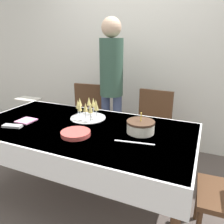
{
  "coord_description": "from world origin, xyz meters",
  "views": [
    {
      "loc": [
        0.97,
        -1.52,
        1.49
      ],
      "look_at": [
        0.23,
        0.15,
        0.89
      ],
      "focal_mm": 35.0,
      "sensor_mm": 36.0,
      "label": 1
    }
  ],
  "objects_px": {
    "birthday_cake": "(141,127)",
    "champagne_tray": "(88,109)",
    "dining_chair_far_left": "(86,118)",
    "plate_stack_main": "(76,133)",
    "high_chair": "(34,112)",
    "person_standing": "(111,78)",
    "dining_chair_far_right": "(151,128)"
  },
  "relations": [
    {
      "from": "birthday_cake",
      "to": "champagne_tray",
      "type": "relative_size",
      "value": 0.67
    },
    {
      "from": "high_chair",
      "to": "dining_chair_far_right",
      "type": "bearing_deg",
      "value": 1.01
    },
    {
      "from": "dining_chair_far_left",
      "to": "plate_stack_main",
      "type": "xyz_separation_m",
      "value": [
        0.5,
        -1.01,
        0.27
      ]
    },
    {
      "from": "champagne_tray",
      "to": "plate_stack_main",
      "type": "relative_size",
      "value": 1.45
    },
    {
      "from": "person_standing",
      "to": "high_chair",
      "type": "height_order",
      "value": "person_standing"
    },
    {
      "from": "dining_chair_far_right",
      "to": "person_standing",
      "type": "bearing_deg",
      "value": 174.83
    },
    {
      "from": "dining_chair_far_left",
      "to": "plate_stack_main",
      "type": "distance_m",
      "value": 1.16
    },
    {
      "from": "person_standing",
      "to": "high_chair",
      "type": "xyz_separation_m",
      "value": [
        -1.21,
        -0.08,
        -0.58
      ]
    },
    {
      "from": "dining_chair_far_left",
      "to": "high_chair",
      "type": "xyz_separation_m",
      "value": [
        -0.87,
        -0.03,
        -0.03
      ]
    },
    {
      "from": "champagne_tray",
      "to": "plate_stack_main",
      "type": "distance_m",
      "value": 0.42
    },
    {
      "from": "high_chair",
      "to": "champagne_tray",
      "type": "bearing_deg",
      "value": -24.74
    },
    {
      "from": "dining_chair_far_left",
      "to": "dining_chair_far_right",
      "type": "height_order",
      "value": "same"
    },
    {
      "from": "champagne_tray",
      "to": "birthday_cake",
      "type": "bearing_deg",
      "value": -13.19
    },
    {
      "from": "dining_chair_far_left",
      "to": "person_standing",
      "type": "bearing_deg",
      "value": 7.95
    },
    {
      "from": "dining_chair_far_left",
      "to": "high_chair",
      "type": "distance_m",
      "value": 0.87
    },
    {
      "from": "birthday_cake",
      "to": "plate_stack_main",
      "type": "height_order",
      "value": "birthday_cake"
    },
    {
      "from": "champagne_tray",
      "to": "high_chair",
      "type": "relative_size",
      "value": 0.48
    },
    {
      "from": "plate_stack_main",
      "to": "high_chair",
      "type": "relative_size",
      "value": 0.33
    },
    {
      "from": "birthday_cake",
      "to": "high_chair",
      "type": "relative_size",
      "value": 0.32
    },
    {
      "from": "champagne_tray",
      "to": "high_chair",
      "type": "distance_m",
      "value": 1.43
    },
    {
      "from": "dining_chair_far_right",
      "to": "high_chair",
      "type": "relative_size",
      "value": 1.33
    },
    {
      "from": "champagne_tray",
      "to": "person_standing",
      "type": "relative_size",
      "value": 0.2
    },
    {
      "from": "plate_stack_main",
      "to": "champagne_tray",
      "type": "bearing_deg",
      "value": 106.16
    },
    {
      "from": "dining_chair_far_right",
      "to": "champagne_tray",
      "type": "distance_m",
      "value": 0.85
    },
    {
      "from": "dining_chair_far_right",
      "to": "high_chair",
      "type": "distance_m",
      "value": 1.75
    },
    {
      "from": "dining_chair_far_right",
      "to": "champagne_tray",
      "type": "xyz_separation_m",
      "value": [
        -0.49,
        -0.61,
        0.35
      ]
    },
    {
      "from": "dining_chair_far_left",
      "to": "dining_chair_far_right",
      "type": "xyz_separation_m",
      "value": [
        0.88,
        0.0,
        0.0
      ]
    },
    {
      "from": "dining_chair_far_left",
      "to": "champagne_tray",
      "type": "height_order",
      "value": "champagne_tray"
    },
    {
      "from": "birthday_cake",
      "to": "champagne_tray",
      "type": "xyz_separation_m",
      "value": [
        -0.57,
        0.13,
        0.04
      ]
    },
    {
      "from": "birthday_cake",
      "to": "high_chair",
      "type": "bearing_deg",
      "value": 158.69
    },
    {
      "from": "high_chair",
      "to": "person_standing",
      "type": "bearing_deg",
      "value": 3.72
    },
    {
      "from": "dining_chair_far_left",
      "to": "birthday_cake",
      "type": "xyz_separation_m",
      "value": [
        0.96,
        -0.74,
        0.31
      ]
    }
  ]
}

